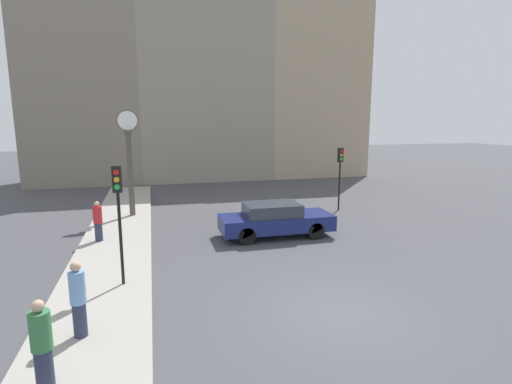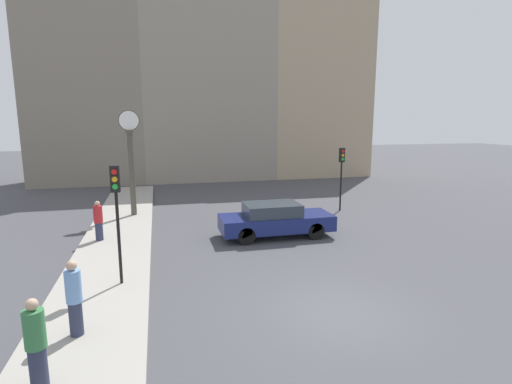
{
  "view_description": "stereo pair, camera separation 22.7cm",
  "coord_description": "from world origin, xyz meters",
  "px_view_note": "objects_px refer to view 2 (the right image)",
  "views": [
    {
      "loc": [
        -4.57,
        -8.68,
        4.94
      ],
      "look_at": [
        -0.41,
        7.15,
        1.92
      ],
      "focal_mm": 28.0,
      "sensor_mm": 36.0,
      "label": 1
    },
    {
      "loc": [
        -4.35,
        -8.74,
        4.94
      ],
      "look_at": [
        -0.41,
        7.15,
        1.92
      ],
      "focal_mm": 28.0,
      "sensor_mm": 36.0,
      "label": 2
    }
  ],
  "objects_px": {
    "sedan_car": "(275,220)",
    "street_clock": "(131,162)",
    "traffic_light_near": "(116,200)",
    "pedestrian_blue_stripe": "(74,298)",
    "pedestrian_red_top": "(98,221)",
    "traffic_light_far": "(342,166)",
    "pedestrian_green_hoodie": "(36,343)"
  },
  "relations": [
    {
      "from": "pedestrian_green_hoodie",
      "to": "pedestrian_blue_stripe",
      "type": "height_order",
      "value": "pedestrian_blue_stripe"
    },
    {
      "from": "pedestrian_blue_stripe",
      "to": "traffic_light_near",
      "type": "bearing_deg",
      "value": 75.11
    },
    {
      "from": "pedestrian_red_top",
      "to": "pedestrian_blue_stripe",
      "type": "bearing_deg",
      "value": -86.46
    },
    {
      "from": "sedan_car",
      "to": "street_clock",
      "type": "relative_size",
      "value": 0.91
    },
    {
      "from": "street_clock",
      "to": "pedestrian_green_hoodie",
      "type": "bearing_deg",
      "value": -94.23
    },
    {
      "from": "traffic_light_near",
      "to": "street_clock",
      "type": "bearing_deg",
      "value": 90.52
    },
    {
      "from": "traffic_light_far",
      "to": "pedestrian_blue_stripe",
      "type": "height_order",
      "value": "traffic_light_far"
    },
    {
      "from": "pedestrian_green_hoodie",
      "to": "traffic_light_far",
      "type": "bearing_deg",
      "value": 46.01
    },
    {
      "from": "sedan_car",
      "to": "pedestrian_blue_stripe",
      "type": "distance_m",
      "value": 9.41
    },
    {
      "from": "sedan_car",
      "to": "pedestrian_green_hoodie",
      "type": "height_order",
      "value": "pedestrian_green_hoodie"
    },
    {
      "from": "street_clock",
      "to": "pedestrian_blue_stripe",
      "type": "height_order",
      "value": "street_clock"
    },
    {
      "from": "street_clock",
      "to": "pedestrian_red_top",
      "type": "distance_m",
      "value": 4.71
    },
    {
      "from": "pedestrian_green_hoodie",
      "to": "street_clock",
      "type": "bearing_deg",
      "value": 85.77
    },
    {
      "from": "sedan_car",
      "to": "pedestrian_green_hoodie",
      "type": "xyz_separation_m",
      "value": [
        -6.97,
        -8.39,
        0.24
      ]
    },
    {
      "from": "pedestrian_green_hoodie",
      "to": "pedestrian_red_top",
      "type": "xyz_separation_m",
      "value": [
        -0.13,
        9.18,
        -0.05
      ]
    },
    {
      "from": "sedan_car",
      "to": "traffic_light_near",
      "type": "bearing_deg",
      "value": -146.67
    },
    {
      "from": "traffic_light_near",
      "to": "pedestrian_green_hoodie",
      "type": "height_order",
      "value": "traffic_light_near"
    },
    {
      "from": "traffic_light_near",
      "to": "pedestrian_blue_stripe",
      "type": "relative_size",
      "value": 2.0
    },
    {
      "from": "traffic_light_far",
      "to": "sedan_car",
      "type": "bearing_deg",
      "value": -141.48
    },
    {
      "from": "traffic_light_far",
      "to": "street_clock",
      "type": "xyz_separation_m",
      "value": [
        -10.83,
        1.1,
        0.39
      ]
    },
    {
      "from": "traffic_light_near",
      "to": "pedestrian_red_top",
      "type": "height_order",
      "value": "traffic_light_near"
    },
    {
      "from": "sedan_car",
      "to": "pedestrian_red_top",
      "type": "distance_m",
      "value": 7.15
    },
    {
      "from": "street_clock",
      "to": "traffic_light_near",
      "type": "bearing_deg",
      "value": -89.48
    },
    {
      "from": "pedestrian_red_top",
      "to": "pedestrian_blue_stripe",
      "type": "relative_size",
      "value": 0.92
    },
    {
      "from": "traffic_light_far",
      "to": "pedestrian_green_hoodie",
      "type": "xyz_separation_m",
      "value": [
        -11.82,
        -12.24,
        -1.47
      ]
    },
    {
      "from": "traffic_light_far",
      "to": "street_clock",
      "type": "distance_m",
      "value": 10.9
    },
    {
      "from": "street_clock",
      "to": "pedestrian_blue_stripe",
      "type": "xyz_separation_m",
      "value": [
        -0.66,
        -11.62,
        -1.82
      ]
    },
    {
      "from": "traffic_light_far",
      "to": "traffic_light_near",
      "type": "bearing_deg",
      "value": -144.25
    },
    {
      "from": "traffic_light_far",
      "to": "pedestrian_blue_stripe",
      "type": "bearing_deg",
      "value": -137.53
    },
    {
      "from": "street_clock",
      "to": "sedan_car",
      "type": "bearing_deg",
      "value": -39.62
    },
    {
      "from": "sedan_car",
      "to": "pedestrian_green_hoodie",
      "type": "bearing_deg",
      "value": -129.75
    },
    {
      "from": "pedestrian_green_hoodie",
      "to": "pedestrian_blue_stripe",
      "type": "distance_m",
      "value": 1.75
    }
  ]
}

